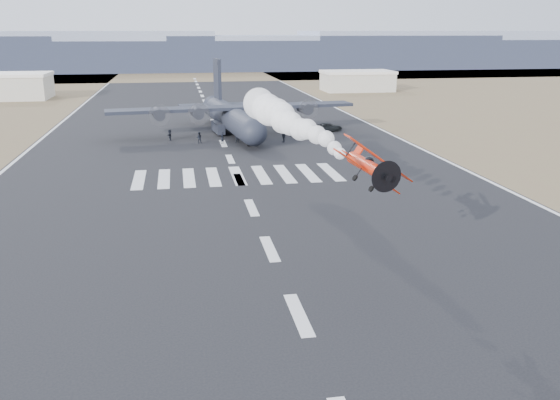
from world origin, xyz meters
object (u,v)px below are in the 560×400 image
object	(u,v)px
crew_e	(259,135)
transport_aircraft	(231,115)
support_vehicle	(328,127)
crew_a	(222,138)
hangar_right	(357,81)
crew_f	(170,135)
hangar_left	(1,86)
crew_c	(291,132)
aerobatic_biplane	(369,166)
crew_g	(255,138)
crew_b	(199,138)
crew_d	(284,136)
crew_h	(237,137)

from	to	relation	value
crew_e	transport_aircraft	bearing A→B (deg)	-47.18
support_vehicle	crew_a	distance (m)	21.45
hangar_right	crew_f	bearing A→B (deg)	-126.42
hangar_left	crew_c	size ratio (longest dim) A/B	14.77
aerobatic_biplane	crew_g	xyz separation A→B (m)	(-0.43, 55.74, -7.81)
support_vehicle	crew_a	world-z (taller)	crew_a
crew_b	crew_d	bearing A→B (deg)	174.95
aerobatic_biplane	crew_c	world-z (taller)	aerobatic_biplane
hangar_right	crew_a	world-z (taller)	hangar_right
crew_c	aerobatic_biplane	bearing A→B (deg)	25.95
support_vehicle	crew_f	size ratio (longest dim) A/B	3.02
crew_b	crew_g	xyz separation A→B (m)	(8.84, -1.71, -0.00)
crew_b	crew_d	distance (m)	13.58
crew_e	crew_d	bearing A→B (deg)	165.19
aerobatic_biplane	crew_c	xyz separation A→B (m)	(6.35, 60.88, -7.87)
crew_f	crew_h	xyz separation A→B (m)	(10.67, -4.19, 0.03)
crew_b	crew_c	bearing A→B (deg)	-166.35
crew_c	crew_f	world-z (taller)	crew_f
aerobatic_biplane	support_vehicle	distance (m)	67.09
crew_a	crew_e	size ratio (longest dim) A/B	1.12
support_vehicle	crew_h	distance (m)	19.21
crew_f	crew_h	distance (m)	11.47
crew_c	crew_d	xyz separation A→B (m)	(-2.13, -4.93, 0.11)
crew_c	crew_f	bearing A→B (deg)	-57.56
crew_d	crew_f	xyz separation A→B (m)	(-18.12, 4.74, -0.04)
crew_a	crew_h	distance (m)	2.43
hangar_right	crew_b	distance (m)	91.70
crew_c	crew_f	xyz separation A→B (m)	(-20.24, -0.19, 0.07)
hangar_left	crew_h	distance (m)	90.93
hangar_right	crew_b	size ratio (longest dim) A/B	11.42
crew_a	crew_g	xyz separation A→B (m)	(5.22, -0.66, -0.02)
aerobatic_biplane	crew_e	xyz separation A→B (m)	(0.55, 58.18, -7.89)
hangar_right	transport_aircraft	distance (m)	81.31
hangar_left	support_vehicle	world-z (taller)	hangar_left
crew_h	aerobatic_biplane	bearing A→B (deg)	-51.25
crew_d	crew_f	world-z (taller)	crew_d
support_vehicle	crew_c	world-z (taller)	crew_c
support_vehicle	hangar_right	bearing A→B (deg)	-40.97
hangar_left	aerobatic_biplane	xyz separation A→B (m)	(57.50, -129.43, 5.30)
crew_c	crew_e	xyz separation A→B (m)	(-5.79, -2.70, -0.01)
hangar_right	crew_g	world-z (taller)	hangar_right
hangar_left	crew_a	bearing A→B (deg)	-54.63
crew_d	crew_f	distance (m)	18.73
hangar_left	crew_e	distance (m)	91.94
support_vehicle	crew_g	xyz separation A→B (m)	(-14.37, -9.40, 0.14)
support_vehicle	crew_e	bearing A→B (deg)	97.48
aerobatic_biplane	support_vehicle	bearing A→B (deg)	72.97
support_vehicle	transport_aircraft	bearing A→B (deg)	67.40
hangar_left	crew_h	bearing A→B (deg)	-53.34
support_vehicle	crew_g	world-z (taller)	crew_g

